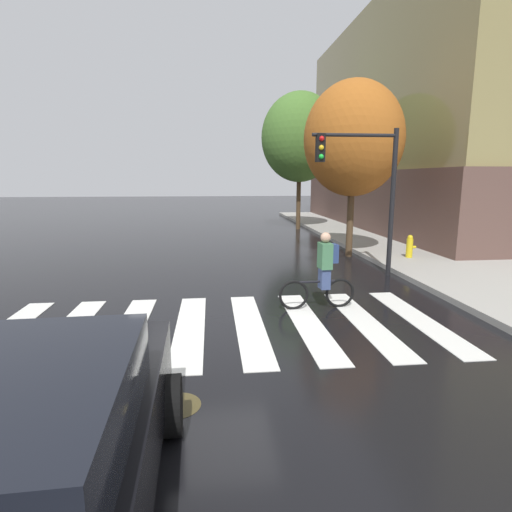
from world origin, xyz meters
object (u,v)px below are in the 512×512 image
fire_hydrant (410,246)px  sedan_near (15,469)px  traffic_light_near (366,177)px  street_tree_near (353,139)px  manhole_cover (176,405)px  street_tree_mid (300,138)px  cyclist (323,271)px

fire_hydrant → sedan_near: bearing=-127.8°
traffic_light_near → street_tree_near: 3.40m
manhole_cover → street_tree_near: 11.87m
sedan_near → street_tree_near: (6.42, 11.75, 3.36)m
sedan_near → manhole_cover: bearing=66.7°
manhole_cover → traffic_light_near: size_ratio=0.15×
sedan_near → fire_hydrant: bearing=52.2°
street_tree_mid → sedan_near: bearing=-107.4°
manhole_cover → cyclist: bearing=51.9°
sedan_near → cyclist: 6.92m
manhole_cover → street_tree_mid: size_ratio=0.09×
street_tree_near → manhole_cover: bearing=-119.8°
cyclist → street_tree_near: (2.62, 5.96, 3.34)m
traffic_light_near → fire_hydrant: size_ratio=5.38×
traffic_light_near → street_tree_mid: (0.51, 11.37, 2.15)m
street_tree_near → cyclist: bearing=-113.7°
sedan_near → street_tree_mid: (6.27, 20.05, 4.19)m
sedan_near → fire_hydrant: 13.29m
manhole_cover → cyclist: cyclist is taller
sedan_near → street_tree_near: street_tree_near is taller
manhole_cover → street_tree_mid: street_tree_mid is taller
manhole_cover → cyclist: size_ratio=0.37×
sedan_near → street_tree_near: bearing=61.3°
manhole_cover → fire_hydrant: fire_hydrant is taller
fire_hydrant → manhole_cover: bearing=-130.7°
traffic_light_near → fire_hydrant: 3.80m
traffic_light_near → street_tree_near: size_ratio=0.68×
street_tree_near → street_tree_mid: size_ratio=0.83×
sedan_near → cyclist: bearing=56.7°
traffic_light_near → street_tree_near: bearing=77.8°
sedan_near → street_tree_near: 13.80m
sedan_near → cyclist: (3.80, 5.78, 0.02)m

